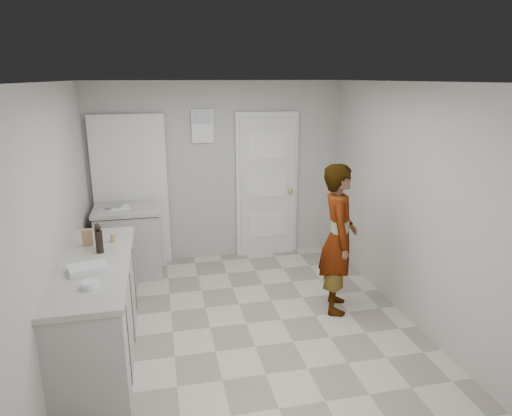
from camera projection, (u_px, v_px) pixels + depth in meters
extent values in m
plane|color=gray|center=(246.00, 324.00, 4.88)|extent=(4.00, 4.00, 0.00)
plane|color=#A29F99|center=(218.00, 172.00, 6.41)|extent=(3.50, 0.00, 3.50)
plane|color=#A29F99|center=(312.00, 307.00, 2.66)|extent=(3.50, 0.00, 3.50)
plane|color=#A29F99|center=(58.00, 223.00, 4.17)|extent=(0.00, 4.00, 4.00)
plane|color=#A29F99|center=(405.00, 202.00, 4.90)|extent=(0.00, 4.00, 4.00)
plane|color=silver|center=(245.00, 82.00, 4.19)|extent=(4.00, 4.00, 0.00)
cube|color=silver|center=(267.00, 188.00, 6.56)|extent=(0.80, 0.05, 2.00)
cube|color=white|center=(267.00, 186.00, 6.58)|extent=(0.90, 0.04, 2.10)
sphere|color=#DAA754|center=(290.00, 191.00, 6.60)|extent=(0.07, 0.07, 0.07)
cube|color=white|center=(203.00, 126.00, 6.16)|extent=(0.30, 0.02, 0.45)
cube|color=black|center=(131.00, 193.00, 6.20)|extent=(0.90, 0.05, 2.04)
cube|color=white|center=(131.00, 193.00, 6.17)|extent=(0.98, 0.02, 2.10)
cube|color=#B9B9B5|center=(99.00, 311.00, 4.27)|extent=(0.60, 1.90, 0.86)
cube|color=black|center=(103.00, 347.00, 4.38)|extent=(0.56, 1.86, 0.08)
cube|color=beige|center=(94.00, 264.00, 4.14)|extent=(0.64, 1.96, 0.05)
cube|color=#B9B9B5|center=(129.00, 245.00, 5.96)|extent=(0.80, 0.55, 0.86)
cube|color=black|center=(132.00, 272.00, 6.07)|extent=(0.75, 0.54, 0.08)
cube|color=beige|center=(127.00, 210.00, 5.83)|extent=(0.84, 0.61, 0.05)
imported|color=silver|center=(338.00, 239.00, 4.99)|extent=(0.56, 0.70, 1.67)
cube|color=#AA8155|center=(88.00, 237.00, 4.52)|extent=(0.10, 0.05, 0.17)
cylinder|color=tan|center=(113.00, 238.00, 4.63)|extent=(0.06, 0.06, 0.09)
cylinder|color=black|center=(99.00, 242.00, 4.33)|extent=(0.07, 0.07, 0.22)
sphere|color=black|center=(98.00, 228.00, 4.29)|extent=(0.06, 0.06, 0.06)
cylinder|color=black|center=(98.00, 238.00, 4.44)|extent=(0.06, 0.06, 0.21)
sphere|color=black|center=(97.00, 226.00, 4.41)|extent=(0.05, 0.05, 0.05)
cube|color=silver|center=(88.00, 268.00, 3.93)|extent=(0.36, 0.29, 0.06)
cube|color=white|center=(88.00, 269.00, 3.93)|extent=(0.31, 0.25, 0.04)
cylinder|color=silver|center=(90.00, 285.00, 3.63)|extent=(0.14, 0.14, 0.05)
sphere|color=white|center=(87.00, 285.00, 3.61)|extent=(0.05, 0.05, 0.05)
sphere|color=white|center=(93.00, 284.00, 3.64)|extent=(0.05, 0.05, 0.05)
cube|color=white|center=(120.00, 207.00, 5.87)|extent=(0.26, 0.32, 0.01)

